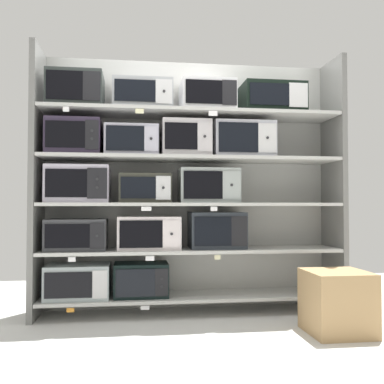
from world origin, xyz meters
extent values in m
cube|color=silver|center=(0.00, -1.00, -0.01)|extent=(6.71, 6.00, 0.02)
cube|color=#B2B2AD|center=(0.00, 0.26, 1.20)|extent=(2.91, 0.04, 2.40)
cube|color=slate|center=(-1.39, 0.00, 1.20)|extent=(0.05, 0.48, 2.40)
cube|color=slate|center=(1.39, 0.00, 1.20)|extent=(0.05, 0.48, 2.40)
cube|color=beige|center=(0.00, 0.00, 0.15)|extent=(2.71, 0.48, 0.03)
cube|color=#97A4A4|center=(-1.02, 0.00, 0.31)|extent=(0.55, 0.40, 0.30)
cube|color=black|center=(-1.08, -0.20, 0.31)|extent=(0.39, 0.01, 0.22)
cube|color=silver|center=(-0.82, -0.20, 0.31)|extent=(0.13, 0.01, 0.24)
cube|color=black|center=(-0.47, 0.00, 0.32)|extent=(0.48, 0.34, 0.30)
cube|color=black|center=(-0.52, -0.18, 0.32)|extent=(0.34, 0.01, 0.24)
cube|color=black|center=(-0.29, -0.18, 0.32)|extent=(0.11, 0.01, 0.24)
cylinder|color=#262628|center=(-0.29, -0.19, 0.28)|extent=(0.02, 0.01, 0.02)
cylinder|color=#262628|center=(-0.29, -0.19, 0.35)|extent=(0.02, 0.01, 0.02)
cube|color=orange|center=(-1.05, -0.25, 0.11)|extent=(0.06, 0.00, 0.03)
cube|color=white|center=(-0.44, -0.25, 0.12)|extent=(0.07, 0.00, 0.03)
cube|color=beige|center=(0.00, 0.00, 0.57)|extent=(2.71, 0.48, 0.03)
cube|color=#333438|center=(-1.04, 0.00, 0.73)|extent=(0.52, 0.39, 0.28)
cube|color=black|center=(-1.09, -0.20, 0.73)|extent=(0.37, 0.01, 0.20)
cube|color=black|center=(-0.84, -0.20, 0.73)|extent=(0.12, 0.01, 0.22)
cylinder|color=#262628|center=(-0.84, -0.21, 0.73)|extent=(0.02, 0.01, 0.02)
cube|color=silver|center=(-0.40, 0.00, 0.74)|extent=(0.56, 0.36, 0.30)
cube|color=black|center=(-0.47, -0.19, 0.74)|extent=(0.37, 0.01, 0.24)
cube|color=silver|center=(-0.21, -0.19, 0.74)|extent=(0.16, 0.01, 0.24)
cylinder|color=#262628|center=(-0.21, -0.19, 0.74)|extent=(0.02, 0.01, 0.02)
cube|color=#282D34|center=(0.23, 0.00, 0.76)|extent=(0.51, 0.34, 0.33)
cube|color=black|center=(0.17, -0.18, 0.76)|extent=(0.33, 0.01, 0.26)
cube|color=black|center=(0.40, -0.17, 0.76)|extent=(0.14, 0.01, 0.27)
cube|color=white|center=(-1.05, -0.25, 0.54)|extent=(0.06, 0.00, 0.04)
cube|color=white|center=(-0.40, -0.25, 0.53)|extent=(0.08, 0.00, 0.04)
cube|color=beige|center=(0.19, -0.25, 0.53)|extent=(0.05, 0.00, 0.04)
cube|color=beige|center=(0.00, 0.00, 1.00)|extent=(2.71, 0.48, 0.03)
cube|color=#B9B1C3|center=(-1.02, 0.00, 1.18)|extent=(0.55, 0.41, 0.33)
cube|color=black|center=(-1.10, -0.21, 1.18)|extent=(0.35, 0.01, 0.24)
cube|color=black|center=(-0.85, -0.21, 1.18)|extent=(0.17, 0.01, 0.26)
cylinder|color=#262628|center=(-0.85, -0.22, 1.14)|extent=(0.02, 0.01, 0.02)
cylinder|color=#262628|center=(-0.85, -0.22, 1.21)|extent=(0.02, 0.01, 0.02)
cube|color=#34352C|center=(-0.43, 0.00, 1.14)|extent=(0.46, 0.34, 0.26)
cube|color=black|center=(-0.50, -0.17, 1.14)|extent=(0.30, 0.01, 0.19)
cube|color=silver|center=(-0.28, -0.17, 1.14)|extent=(0.13, 0.01, 0.21)
cylinder|color=#262628|center=(-0.28, -0.18, 1.14)|extent=(0.02, 0.01, 0.02)
cube|color=#9DA6A2|center=(0.15, 0.00, 1.17)|extent=(0.55, 0.33, 0.32)
cube|color=black|center=(0.08, -0.17, 1.17)|extent=(0.35, 0.01, 0.25)
cube|color=#9DA6A2|center=(0.34, -0.17, 1.17)|extent=(0.16, 0.01, 0.25)
cylinder|color=#262628|center=(0.34, -0.18, 1.17)|extent=(0.02, 0.01, 0.02)
cube|color=white|center=(-0.43, -0.25, 0.96)|extent=(0.09, 0.00, 0.04)
cube|color=white|center=(0.16, -0.25, 0.96)|extent=(0.06, 0.00, 0.04)
cube|color=beige|center=(0.00, 0.00, 1.42)|extent=(2.71, 0.48, 0.03)
cube|color=#2F2639|center=(-1.06, 0.00, 1.59)|extent=(0.47, 0.41, 0.32)
cube|color=black|center=(-1.11, -0.21, 1.59)|extent=(0.33, 0.01, 0.23)
cube|color=black|center=(-0.89, -0.21, 1.59)|extent=(0.11, 0.01, 0.25)
cylinder|color=#262628|center=(-0.89, -0.22, 1.56)|extent=(0.02, 0.01, 0.02)
cylinder|color=#262628|center=(-0.89, -0.22, 1.63)|extent=(0.02, 0.01, 0.02)
cube|color=#B3B1C1|center=(-0.56, 0.00, 1.57)|extent=(0.48, 0.39, 0.27)
cube|color=black|center=(-0.61, -0.20, 1.57)|extent=(0.33, 0.01, 0.22)
cube|color=#B3B1C1|center=(-0.39, -0.20, 1.57)|extent=(0.12, 0.01, 0.22)
cylinder|color=#262628|center=(-0.39, -0.21, 1.57)|extent=(0.02, 0.01, 0.02)
cube|color=#BEB8BA|center=(-0.06, 0.00, 1.60)|extent=(0.44, 0.40, 0.33)
cube|color=black|center=(-0.12, -0.20, 1.60)|extent=(0.29, 0.01, 0.24)
cube|color=#BEB8BA|center=(0.09, -0.20, 1.60)|extent=(0.13, 0.01, 0.26)
cylinder|color=#262628|center=(0.09, -0.21, 1.60)|extent=(0.02, 0.01, 0.02)
cube|color=#B0B1BB|center=(0.48, 0.00, 1.60)|extent=(0.57, 0.38, 0.33)
cube|color=black|center=(0.40, -0.19, 1.60)|extent=(0.36, 0.01, 0.27)
cube|color=silver|center=(0.66, -0.19, 1.60)|extent=(0.17, 0.01, 0.27)
cylinder|color=#262628|center=(0.66, -0.20, 1.60)|extent=(0.02, 0.01, 0.02)
cube|color=beige|center=(0.00, 0.00, 1.84)|extent=(2.71, 0.48, 0.03)
cube|color=#2C3331|center=(-1.06, 0.00, 2.01)|extent=(0.48, 0.41, 0.32)
cube|color=black|center=(-1.12, -0.21, 2.01)|extent=(0.31, 0.01, 0.25)
cube|color=black|center=(-0.90, -0.21, 2.01)|extent=(0.15, 0.01, 0.25)
cube|color=#9B9EA2|center=(-0.46, 0.00, 1.99)|extent=(0.54, 0.38, 0.27)
cube|color=black|center=(-0.53, -0.20, 1.99)|extent=(0.36, 0.01, 0.19)
cube|color=silver|center=(-0.28, -0.20, 1.99)|extent=(0.15, 0.01, 0.22)
cylinder|color=#262628|center=(-0.28, -0.20, 1.99)|extent=(0.02, 0.01, 0.02)
cube|color=silver|center=(0.14, 0.00, 2.00)|extent=(0.49, 0.41, 0.28)
cube|color=black|center=(0.08, -0.21, 2.00)|extent=(0.33, 0.01, 0.21)
cube|color=black|center=(0.31, -0.21, 2.00)|extent=(0.13, 0.01, 0.23)
cube|color=black|center=(0.76, 0.00, 1.99)|extent=(0.58, 0.42, 0.28)
cube|color=black|center=(0.68, -0.22, 1.99)|extent=(0.37, 0.01, 0.20)
cube|color=silver|center=(0.95, -0.21, 1.99)|extent=(0.18, 0.01, 0.22)
cube|color=white|center=(-1.10, -0.25, 1.80)|extent=(0.05, 0.00, 0.04)
cube|color=beige|center=(-0.49, -0.25, 1.80)|extent=(0.07, 0.00, 0.04)
cube|color=white|center=(0.15, -0.25, 1.80)|extent=(0.08, 0.00, 0.05)
cube|color=tan|center=(1.03, -0.79, 0.24)|extent=(0.46, 0.46, 0.48)
camera|label=1|loc=(-0.53, -4.03, 0.98)|focal=41.13mm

